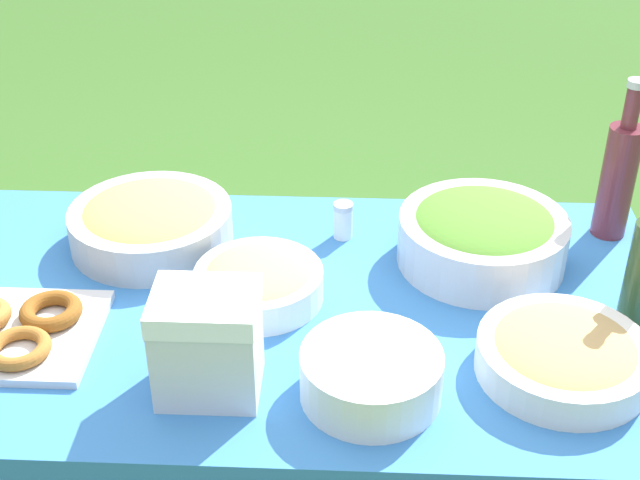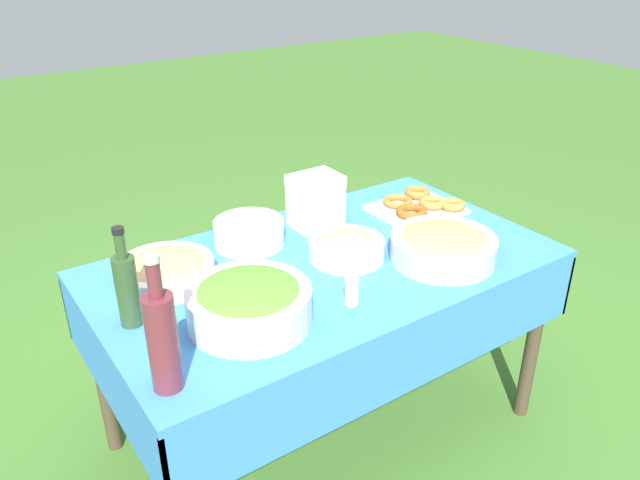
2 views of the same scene
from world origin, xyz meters
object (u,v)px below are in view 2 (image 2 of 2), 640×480
wine_bottle (162,338)px  cooler_box (315,201)px  salad_bowl (249,302)px  pasta_bowl (347,247)px  bread_bowl (165,270)px  fruit_bowl (443,245)px  olive_oil_bottle (127,287)px  plate_stack (249,233)px  donut_platter (418,206)px

wine_bottle → cooler_box: (0.77, 0.52, -0.04)m
salad_bowl → pasta_bowl: (0.43, 0.14, -0.02)m
bread_bowl → cooler_box: (0.58, 0.07, 0.06)m
pasta_bowl → fruit_bowl: size_ratio=0.73×
olive_oil_bottle → pasta_bowl: bearing=-2.4°
wine_bottle → plate_stack: bearing=46.4°
plate_stack → bread_bowl: 0.33m
salad_bowl → olive_oil_bottle: (-0.26, 0.17, 0.05)m
wine_bottle → cooler_box: wine_bottle is taller
bread_bowl → fruit_bowl: 0.86m
fruit_bowl → cooler_box: cooler_box is taller
olive_oil_bottle → plate_stack: bearing=25.7°
pasta_bowl → wine_bottle: (-0.71, -0.27, 0.10)m
wine_bottle → bread_bowl: wine_bottle is taller
olive_oil_bottle → fruit_bowl: size_ratio=0.85×
donut_platter → olive_oil_bottle: 1.14m
pasta_bowl → bread_bowl: size_ratio=0.83×
fruit_bowl → cooler_box: size_ratio=1.78×
pasta_bowl → olive_oil_bottle: size_ratio=0.85×
donut_platter → plate_stack: size_ratio=1.32×
pasta_bowl → plate_stack: bearing=128.8°
pasta_bowl → donut_platter: pasta_bowl is taller
fruit_bowl → salad_bowl: bearing=176.7°
wine_bottle → bread_bowl: size_ratio=1.18×
salad_bowl → bread_bowl: salad_bowl is taller
bread_bowl → wine_bottle: bearing=-111.6°
pasta_bowl → bread_bowl: bearing=160.3°
pasta_bowl → cooler_box: 0.27m
pasta_bowl → fruit_bowl: (0.24, -0.18, 0.01)m
donut_platter → fruit_bowl: 0.38m
pasta_bowl → cooler_box: (0.05, 0.26, 0.06)m
cooler_box → plate_stack: bearing=179.0°
salad_bowl → pasta_bowl: salad_bowl is taller
plate_stack → cooler_box: (0.26, -0.00, 0.05)m
plate_stack → bread_bowl: size_ratio=0.80×
pasta_bowl → cooler_box: bearing=78.1°
salad_bowl → olive_oil_bottle: size_ratio=1.18×
plate_stack → pasta_bowl: bearing=-51.2°
salad_bowl → cooler_box: cooler_box is taller
donut_platter → cooler_box: cooler_box is taller
olive_oil_bottle → fruit_bowl: bearing=-12.8°
pasta_bowl → wine_bottle: size_ratio=0.71×
salad_bowl → plate_stack: 0.46m
salad_bowl → cooler_box: 0.63m
plate_stack → bread_bowl: bearing=-167.6°
salad_bowl → cooler_box: size_ratio=1.78×
pasta_bowl → bread_bowl: 0.56m
olive_oil_bottle → cooler_box: size_ratio=1.52×
salad_bowl → bread_bowl: size_ratio=1.15×
plate_stack → bread_bowl: plate_stack is taller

